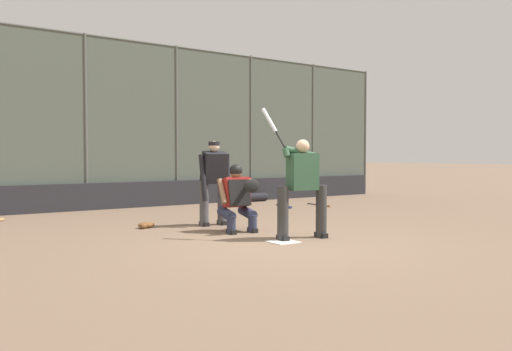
# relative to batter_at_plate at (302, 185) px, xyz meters

# --- Properties ---
(ground_plane) EXTENTS (160.00, 160.00, 0.00)m
(ground_plane) POSITION_rel_batter_at_plate_xyz_m (0.45, 0.08, -0.91)
(ground_plane) COLOR #7A604C
(home_plate_marker) EXTENTS (0.43, 0.43, 0.01)m
(home_plate_marker) POSITION_rel_batter_at_plate_xyz_m (0.45, 0.08, -0.91)
(home_plate_marker) COLOR white
(home_plate_marker) RESTS_ON ground_plane
(backstop_fence) EXTENTS (18.04, 0.08, 4.56)m
(backstop_fence) POSITION_rel_batter_at_plate_xyz_m (0.45, -6.70, 1.46)
(backstop_fence) COLOR #515651
(backstop_fence) RESTS_ON ground_plane
(padding_wall) EXTENTS (17.60, 0.18, 0.70)m
(padding_wall) POSITION_rel_batter_at_plate_xyz_m (0.45, -6.60, -0.57)
(padding_wall) COLOR #28282D
(padding_wall) RESTS_ON ground_plane
(bleachers_beyond) EXTENTS (12.57, 1.95, 1.16)m
(bleachers_beyond) POSITION_rel_batter_at_plate_xyz_m (3.51, -8.85, -0.53)
(bleachers_beyond) COLOR slate
(bleachers_beyond) RESTS_ON ground_plane
(batter_at_plate) EXTENTS (0.98, 0.72, 2.22)m
(batter_at_plate) POSITION_rel_batter_at_plate_xyz_m (0.00, 0.00, 0.00)
(batter_at_plate) COLOR #333333
(batter_at_plate) RESTS_ON ground_plane
(catcher_behind_plate) EXTENTS (0.67, 0.81, 1.25)m
(catcher_behind_plate) POSITION_rel_batter_at_plate_xyz_m (0.47, -1.28, -0.27)
(catcher_behind_plate) COLOR #2D334C
(catcher_behind_plate) RESTS_ON ground_plane
(umpire_home) EXTENTS (0.69, 0.45, 1.70)m
(umpire_home) POSITION_rel_batter_at_plate_xyz_m (0.43, -2.26, -0.00)
(umpire_home) COLOR #4C4C51
(umpire_home) RESTS_ON ground_plane
(spare_bat_by_padding) EXTENTS (0.16, 0.81, 0.07)m
(spare_bat_by_padding) POSITION_rel_batter_at_plate_xyz_m (-2.91, -4.24, -0.88)
(spare_bat_by_padding) COLOR black
(spare_bat_by_padding) RESTS_ON ground_plane
(spare_bat_third_base_side) EXTENTS (0.14, 0.88, 0.07)m
(spare_bat_third_base_side) POSITION_rel_batter_at_plate_xyz_m (-3.98, -3.98, -0.88)
(spare_bat_third_base_side) COLOR black
(spare_bat_third_base_side) RESTS_ON ground_plane
(fielding_glove_on_dirt) EXTENTS (0.33, 0.25, 0.12)m
(fielding_glove_on_dirt) POSITION_rel_batter_at_plate_xyz_m (1.71, -2.68, -0.86)
(fielding_glove_on_dirt) COLOR brown
(fielding_glove_on_dirt) RESTS_ON ground_plane
(equipment_bag_dugout_side) EXTENTS (1.32, 0.26, 0.26)m
(equipment_bag_dugout_side) POSITION_rel_batter_at_plate_xyz_m (-3.07, -6.24, -0.78)
(equipment_bag_dugout_side) COLOR black
(equipment_bag_dugout_side) RESTS_ON ground_plane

